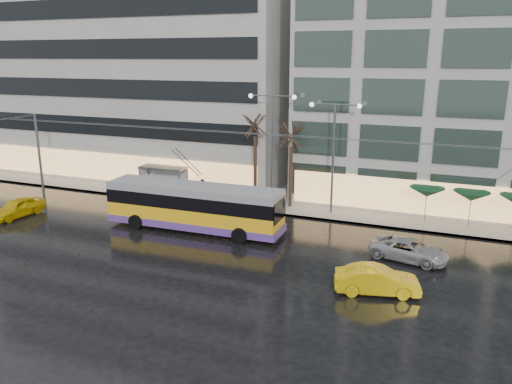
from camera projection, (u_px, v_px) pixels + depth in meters
The scene contains 20 objects.
ground at pixel (185, 249), 32.13m from camera, with size 140.00×140.00×0.00m, color black.
sidewalk at pixel (284, 196), 43.94m from camera, with size 80.00×10.00×0.15m, color gray.
kerb at pixel (264, 212), 39.51m from camera, with size 80.00×0.10×0.15m, color slate.
building_left at pixel (137, 65), 51.92m from camera, with size 34.00×14.00×22.00m, color #A09D99.
building_right at pixel (512, 48), 39.03m from camera, with size 32.00×14.00×25.00m, color #A09D99.
trolleybus at pixel (194, 208), 35.38m from camera, with size 12.91×5.10×5.96m.
catenary at pixel (246, 162), 37.76m from camera, with size 42.24×5.12×7.00m.
bus_shelter at pixel (161, 174), 44.18m from camera, with size 4.20×1.60×2.51m.
street_lamp_near at pixel (272, 135), 39.51m from camera, with size 3.96×0.36×9.03m.
street_lamp_far at pixel (334, 142), 37.80m from camera, with size 3.96×0.36×8.53m.
tree_a at pixel (255, 120), 39.94m from camera, with size 3.20×3.20×8.40m.
tree_b at pixel (292, 130), 39.23m from camera, with size 3.20×3.20×7.70m.
parasol_a at pixel (427, 192), 36.35m from camera, with size 2.50×2.50×2.65m.
parasol_b at pixel (471, 196), 35.28m from camera, with size 2.50×2.50×2.65m.
taxi_a at pixel (17, 208), 38.51m from camera, with size 1.72×4.27×1.45m, color gold.
taxi_b at pixel (377, 280), 26.06m from camera, with size 1.53×4.39×1.45m, color yellow.
sedan_silver at pixel (409, 250), 30.35m from camera, with size 2.15×4.66×1.29m, color #9D9DA1.
pedestrian_a at pixel (187, 185), 41.94m from camera, with size 1.18×1.20×2.19m.
pedestrian_b at pixel (202, 189), 42.54m from camera, with size 1.11×1.06×1.80m.
pedestrian_c at pixel (142, 176), 46.10m from camera, with size 1.30×1.03×2.11m.
Camera 1 is at (15.38, -26.18, 12.07)m, focal length 35.00 mm.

